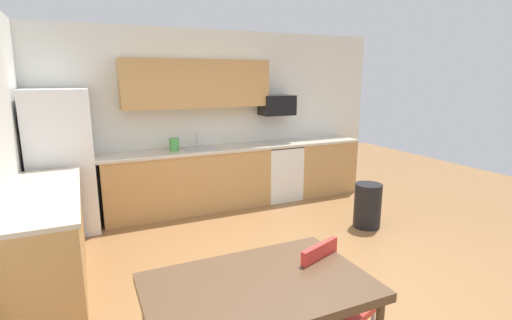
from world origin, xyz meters
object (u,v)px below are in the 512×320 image
Objects in this scene: oven_range at (279,171)px; microwave at (277,105)px; chair_near_table at (331,294)px; refrigerator at (62,162)px; dining_table at (258,292)px; trash_bin at (368,205)px; kettle at (174,145)px.

microwave is at bearing 90.00° from oven_range.
refrigerator is at bearing 117.39° from chair_near_table.
chair_near_table is at bearing -111.90° from microwave.
chair_near_table is at bearing -112.47° from oven_range.
refrigerator is 3.63m from dining_table.
refrigerator is 3.24m from oven_range.
trash_bin is (1.92, 1.84, -0.20)m from chair_near_table.
microwave reaches higher than trash_bin.
trash_bin is at bearing 36.68° from dining_table.
trash_bin is at bearing 43.75° from chair_near_table.
oven_range is 1.09m from microwave.
microwave is 2.19m from trash_bin.
chair_near_table reaches higher than trash_bin.
refrigerator is at bearing -178.57° from oven_range.
dining_table is 1.65× the size of chair_near_table.
chair_near_table is 1.42× the size of trash_bin.
refrigerator reaches higher than oven_range.
oven_range is at bearing 60.08° from dining_table.
microwave is 4.21m from dining_table.
kettle reaches higher than dining_table.
oven_range is at bearing 67.53° from chair_near_table.
trash_bin is at bearing -37.45° from kettle.
refrigerator is 1.49m from kettle.
kettle is at bearing 142.55° from trash_bin.
kettle reaches higher than oven_range.
oven_range is 0.65× the size of dining_table.
dining_table is (-2.01, -3.60, -0.86)m from microwave.
microwave is 0.90× the size of trash_bin.
dining_table is at bearing -70.86° from refrigerator.
kettle is (-1.72, -0.05, -0.52)m from microwave.
chair_near_table is (1.76, -3.40, -0.42)m from refrigerator.
refrigerator reaches higher than dining_table.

